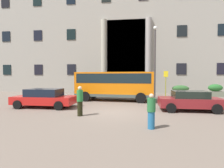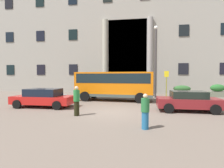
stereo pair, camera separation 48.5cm
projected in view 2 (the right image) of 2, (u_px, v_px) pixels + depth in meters
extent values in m
cube|color=#675A50|center=(110.00, 113.00, 11.22)|extent=(80.00, 64.00, 0.12)
cube|color=gray|center=(128.00, 44.00, 28.17)|extent=(43.40, 9.00, 14.82)
cube|color=black|center=(127.00, 57.00, 23.86)|extent=(5.14, 0.12, 9.94)
cylinder|color=#999786|center=(105.00, 57.00, 24.01)|extent=(0.79, 0.79, 9.94)
cylinder|color=gray|center=(150.00, 56.00, 23.10)|extent=(0.79, 0.79, 9.94)
cube|color=black|center=(10.00, 70.00, 26.55)|extent=(1.25, 0.08, 1.46)
cube|color=black|center=(41.00, 70.00, 25.78)|extent=(1.25, 0.08, 1.46)
cube|color=black|center=(73.00, 70.00, 25.02)|extent=(1.25, 0.08, 1.46)
cube|color=black|center=(183.00, 69.00, 22.72)|extent=(1.25, 0.08, 1.46)
cube|color=black|center=(10.00, 37.00, 26.34)|extent=(1.25, 0.08, 1.46)
cube|color=black|center=(40.00, 36.00, 25.57)|extent=(1.25, 0.08, 1.46)
cube|color=black|center=(73.00, 35.00, 24.81)|extent=(1.25, 0.08, 1.46)
cube|color=black|center=(184.00, 30.00, 22.51)|extent=(1.25, 0.08, 1.46)
cube|color=black|center=(9.00, 4.00, 26.13)|extent=(1.25, 0.08, 1.46)
cube|color=black|center=(40.00, 2.00, 25.36)|extent=(1.25, 0.08, 1.46)
cube|color=orange|center=(114.00, 84.00, 16.65)|extent=(7.34, 2.92, 2.23)
cube|color=black|center=(114.00, 78.00, 16.63)|extent=(6.91, 2.91, 0.86)
cube|color=black|center=(153.00, 80.00, 15.80)|extent=(0.22, 1.95, 1.07)
cube|color=#404D47|center=(114.00, 95.00, 16.69)|extent=(7.34, 2.96, 0.24)
cylinder|color=black|center=(142.00, 95.00, 17.23)|extent=(0.92, 0.36, 0.90)
cylinder|color=black|center=(140.00, 98.00, 14.98)|extent=(0.92, 0.36, 0.90)
cylinder|color=black|center=(94.00, 94.00, 18.42)|extent=(0.92, 0.36, 0.90)
cylinder|color=black|center=(85.00, 96.00, 16.17)|extent=(0.92, 0.36, 0.90)
cylinder|color=olive|center=(166.00, 85.00, 17.89)|extent=(0.08, 0.08, 2.78)
cube|color=yellow|center=(167.00, 74.00, 17.81)|extent=(0.44, 0.03, 0.60)
cube|color=slate|center=(83.00, 93.00, 22.06)|extent=(1.73, 1.00, 0.47)
ellipsoid|color=#23541F|center=(83.00, 87.00, 22.03)|extent=(1.66, 0.90, 0.86)
cube|color=#656B58|center=(218.00, 94.00, 19.70)|extent=(1.64, 0.92, 0.59)
ellipsoid|color=#255F28|center=(218.00, 88.00, 19.67)|extent=(1.58, 0.83, 0.81)
cube|color=slate|center=(146.00, 93.00, 21.24)|extent=(1.45, 0.76, 0.55)
ellipsoid|color=#194E1F|center=(146.00, 87.00, 21.21)|extent=(1.39, 0.68, 1.03)
cube|color=slate|center=(113.00, 92.00, 21.63)|extent=(1.43, 0.70, 0.64)
ellipsoid|color=#1B5E23|center=(113.00, 86.00, 21.60)|extent=(1.38, 0.63, 0.83)
cube|color=gray|center=(182.00, 94.00, 20.18)|extent=(1.98, 0.93, 0.52)
ellipsoid|color=#2C5929|center=(182.00, 89.00, 20.15)|extent=(1.90, 0.83, 0.74)
cube|color=red|center=(44.00, 100.00, 13.13)|extent=(4.45, 1.85, 0.56)
cube|color=black|center=(43.00, 92.00, 13.10)|extent=(2.41, 1.61, 0.54)
cylinder|color=black|center=(68.00, 102.00, 13.79)|extent=(0.62, 0.20, 0.62)
cylinder|color=black|center=(57.00, 105.00, 12.00)|extent=(0.62, 0.20, 0.62)
cylinder|color=black|center=(33.00, 101.00, 14.28)|extent=(0.62, 0.20, 0.62)
cylinder|color=black|center=(17.00, 104.00, 12.49)|extent=(0.62, 0.20, 0.62)
cube|color=maroon|center=(188.00, 103.00, 11.53)|extent=(3.96, 1.78, 0.60)
cube|color=black|center=(188.00, 95.00, 11.51)|extent=(2.14, 1.55, 0.46)
cylinder|color=black|center=(205.00, 105.00, 12.17)|extent=(0.62, 0.21, 0.62)
cylinder|color=black|center=(215.00, 110.00, 10.47)|extent=(0.62, 0.21, 0.62)
cylinder|color=black|center=(165.00, 104.00, 12.62)|extent=(0.62, 0.21, 0.62)
cylinder|color=black|center=(169.00, 108.00, 10.92)|extent=(0.62, 0.21, 0.62)
cylinder|color=black|center=(70.00, 100.00, 15.06)|extent=(0.61, 0.22, 0.60)
cylinder|color=black|center=(54.00, 100.00, 15.00)|extent=(0.61, 0.24, 0.60)
cube|color=#AAB8BF|center=(62.00, 96.00, 15.02)|extent=(0.90, 0.41, 0.32)
cube|color=black|center=(59.00, 94.00, 15.00)|extent=(0.55, 0.30, 0.12)
cylinder|color=#A5A5A8|center=(68.00, 93.00, 15.03)|extent=(0.14, 0.54, 0.03)
cylinder|color=black|center=(206.00, 102.00, 13.61)|extent=(0.61, 0.21, 0.60)
cylinder|color=black|center=(189.00, 102.00, 13.56)|extent=(0.61, 0.23, 0.60)
cube|color=#1A3396|center=(198.00, 99.00, 13.58)|extent=(0.91, 0.40, 0.32)
cube|color=black|center=(196.00, 96.00, 13.56)|extent=(0.55, 0.30, 0.12)
cylinder|color=#A5A5A8|center=(205.00, 95.00, 13.59)|extent=(0.13, 0.55, 0.03)
cylinder|color=#1F5B87|center=(145.00, 120.00, 7.63)|extent=(0.30, 0.30, 0.76)
cylinder|color=#246433|center=(145.00, 105.00, 7.60)|extent=(0.36, 0.36, 0.58)
sphere|color=#D9AF8D|center=(145.00, 96.00, 7.58)|extent=(0.20, 0.20, 0.20)
cylinder|color=black|center=(77.00, 108.00, 10.24)|extent=(0.30, 0.30, 0.85)
cylinder|color=#257134|center=(77.00, 96.00, 10.20)|extent=(0.36, 0.36, 0.65)
sphere|color=beige|center=(77.00, 88.00, 10.19)|extent=(0.23, 0.23, 0.23)
cylinder|color=#3D3939|center=(156.00, 64.00, 18.73)|extent=(0.18, 0.18, 7.24)
sphere|color=white|center=(156.00, 28.00, 18.57)|extent=(0.40, 0.40, 0.40)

